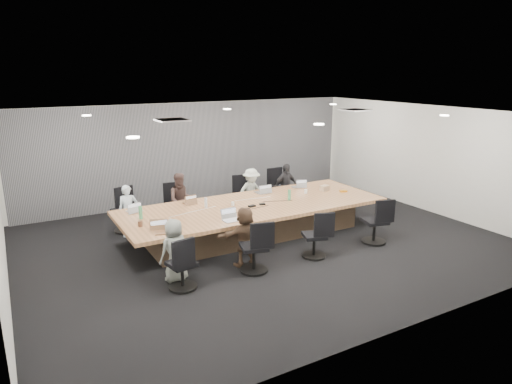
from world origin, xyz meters
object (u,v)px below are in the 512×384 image
person_2 (251,192)px  bottle_green_right (289,195)px  chair_3 (279,191)px  laptop_0 (134,211)px  laptop_4 (164,232)px  snack_packet (343,191)px  conference_table (254,219)px  person_5 (245,236)px  chair_4 (182,268)px  laptop_5 (232,220)px  chair_0 (125,214)px  bottle_green_left (141,213)px  person_0 (128,211)px  bottle_clear (206,203)px  chair_1 (177,208)px  mug_brown (140,224)px  laptop_3 (297,187)px  laptop_1 (190,203)px  person_3 (286,187)px  laptop_2 (262,192)px  chair_5 (254,251)px  canvas_bag (324,188)px  chair_2 (245,198)px  chair_7 (375,225)px  person_4 (175,251)px  person_1 (181,200)px  chair_6 (314,239)px  stapler (246,210)px

person_2 → bottle_green_right: person_2 is taller
chair_3 → laptop_0: 4.33m
laptop_4 → snack_packet: snack_packet is taller
conference_table → person_5: 1.66m
chair_4 → laptop_5: (1.41, 0.90, 0.36)m
chair_0 → bottle_green_left: (-0.02, -1.48, 0.44)m
chair_3 → bottle_green_left: size_ratio=3.29×
chair_0 → bottle_green_left: 1.54m
person_0 → bottle_green_left: person_0 is taller
snack_packet → bottle_clear: bearing=172.6°
chair_1 → mug_brown: bearing=62.9°
laptop_3 → bottle_green_right: 1.26m
laptop_1 → laptop_4: (-1.14, -1.60, 0.00)m
person_3 → bottle_green_left: size_ratio=4.72×
chair_4 → mug_brown: 1.55m
laptop_3 → bottle_green_right: size_ratio=1.13×
laptop_1 → laptop_3: same height
laptop_2 → bottle_clear: size_ratio=1.60×
laptop_1 → bottle_clear: (0.19, -0.49, 0.10)m
chair_5 → canvas_bag: canvas_bag is taller
chair_2 → person_5: person_5 is taller
bottle_green_left → canvas_bag: (4.65, -0.03, -0.07)m
chair_7 → person_4: 4.45m
laptop_2 → laptop_3: (1.05, 0.00, 0.00)m
bottle_green_right → laptop_5: bearing=-159.6°
chair_0 → person_4: size_ratio=0.74×
laptop_0 → snack_packet: size_ratio=1.83×
person_1 → mug_brown: bearing=-121.2°
chair_5 → conference_table: bearing=76.2°
chair_6 → laptop_4: bearing=-178.0°
chair_7 → bottle_clear: bearing=162.3°
bottle_green_right → chair_1: bearing=139.2°
chair_5 → bottle_green_right: (1.83, 1.58, 0.45)m
chair_1 → canvas_bag: 3.71m
mug_brown → chair_5: bearing=-40.8°
person_4 → laptop_5: person_4 is taller
chair_3 → laptop_0: chair_3 is taller
person_3 → person_0: bearing=175.6°
chair_5 → laptop_5: (0.00, 0.90, 0.33)m
chair_1 → person_4: bearing=78.8°
person_5 → mug_brown: bearing=-33.1°
laptop_1 → person_5: bearing=87.9°
person_4 → mug_brown: 1.17m
person_3 → snack_packet: size_ratio=7.48×
laptop_1 → laptop_5: size_ratio=0.82×
laptop_0 → snack_packet: snack_packet is taller
laptop_5 → stapler: bearing=35.0°
laptop_2 → mug_brown: (-3.33, -1.03, 0.05)m
laptop_4 → chair_6: bearing=-3.6°
chair_5 → bottle_clear: 2.06m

